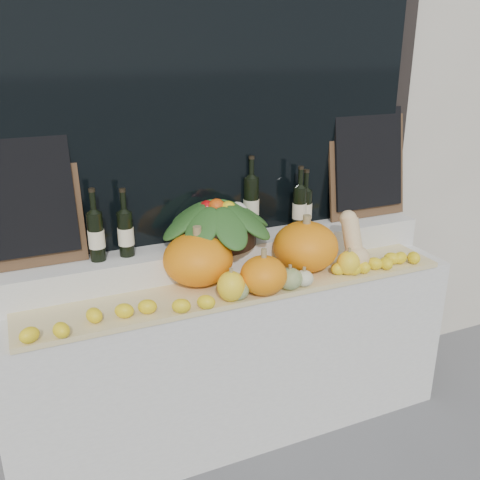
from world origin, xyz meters
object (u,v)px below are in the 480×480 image
pumpkin_left (198,259)px  produce_bowl (217,221)px  pumpkin_right (306,246)px  butternut_squash (353,244)px  wine_bottle_tall (251,204)px

pumpkin_left → produce_bowl: bearing=43.2°
pumpkin_right → butternut_squash: butternut_squash is taller
butternut_squash → wine_bottle_tall: wine_bottle_tall is taller
pumpkin_right → wine_bottle_tall: bearing=120.0°
butternut_squash → wine_bottle_tall: bearing=138.8°
pumpkin_right → produce_bowl: (-0.40, 0.21, 0.12)m
wine_bottle_tall → pumpkin_right: bearing=-60.0°
produce_bowl → wine_bottle_tall: size_ratio=1.48×
pumpkin_right → produce_bowl: size_ratio=0.54×
pumpkin_left → produce_bowl: size_ratio=0.55×
butternut_squash → produce_bowl: size_ratio=0.47×
wine_bottle_tall → produce_bowl: bearing=-160.2°
butternut_squash → produce_bowl: (-0.64, 0.28, 0.13)m
produce_bowl → wine_bottle_tall: bearing=19.8°
pumpkin_left → butternut_squash: bearing=-9.4°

